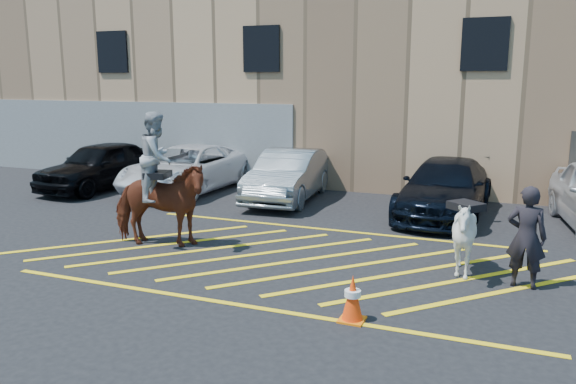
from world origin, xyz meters
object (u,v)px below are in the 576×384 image
(car_black_suv, at_px, (101,165))
(car_blue_suv, at_px, (445,188))
(handler, at_px, (526,237))
(traffic_cone, at_px, (353,298))
(car_silver_sedan, at_px, (289,175))
(saddled_white, at_px, (464,236))
(mounted_bay, at_px, (159,193))
(car_white_pickup, at_px, (187,169))

(car_black_suv, height_order, car_blue_suv, car_black_suv)
(handler, bearing_deg, car_blue_suv, -62.84)
(car_black_suv, xyz_separation_m, handler, (13.00, -4.71, 0.12))
(car_black_suv, relative_size, traffic_cone, 6.40)
(car_silver_sedan, relative_size, saddled_white, 2.54)
(car_silver_sedan, xyz_separation_m, handler, (6.51, -5.34, 0.16))
(car_silver_sedan, bearing_deg, mounted_bay, -103.29)
(handler, height_order, mounted_bay, mounted_bay)
(mounted_bay, distance_m, traffic_cone, 5.50)
(car_white_pickup, relative_size, traffic_cone, 7.35)
(mounted_bay, bearing_deg, saddled_white, 4.10)
(car_blue_suv, distance_m, handler, 5.41)
(handler, relative_size, traffic_cone, 2.51)
(car_black_suv, distance_m, car_blue_suv, 11.13)
(car_blue_suv, distance_m, saddled_white, 4.90)
(car_black_suv, xyz_separation_m, mounted_bay, (5.60, -4.92, 0.39))
(car_silver_sedan, bearing_deg, traffic_cone, -66.79)
(mounted_bay, bearing_deg, handler, 1.66)
(car_silver_sedan, height_order, saddled_white, car_silver_sedan)
(saddled_white, height_order, traffic_cone, saddled_white)
(car_blue_suv, relative_size, mounted_bay, 1.73)
(car_white_pickup, xyz_separation_m, handler, (10.09, -5.39, 0.17))
(car_silver_sedan, relative_size, traffic_cone, 6.31)
(handler, bearing_deg, car_white_pickup, -21.26)
(car_white_pickup, relative_size, car_blue_suv, 1.05)
(car_blue_suv, height_order, traffic_cone, car_blue_suv)
(car_white_pickup, distance_m, car_blue_suv, 8.22)
(car_black_suv, bearing_deg, traffic_cone, -29.26)
(saddled_white, relative_size, traffic_cone, 2.49)
(car_black_suv, bearing_deg, car_blue_suv, 6.91)
(traffic_cone, bearing_deg, car_silver_sedan, 117.41)
(car_black_suv, bearing_deg, handler, -14.87)
(handler, relative_size, saddled_white, 1.01)
(handler, distance_m, saddled_white, 1.09)
(car_white_pickup, distance_m, traffic_cone, 10.97)
(car_black_suv, height_order, mounted_bay, mounted_bay)
(car_white_pickup, bearing_deg, car_silver_sedan, 2.12)
(car_blue_suv, xyz_separation_m, handler, (1.88, -5.07, 0.18))
(car_blue_suv, bearing_deg, saddled_white, -76.57)
(car_silver_sedan, height_order, car_blue_suv, car_silver_sedan)
(car_white_pickup, xyz_separation_m, saddled_white, (9.04, -5.15, 0.01))
(car_white_pickup, xyz_separation_m, car_silver_sedan, (3.58, -0.05, 0.01))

